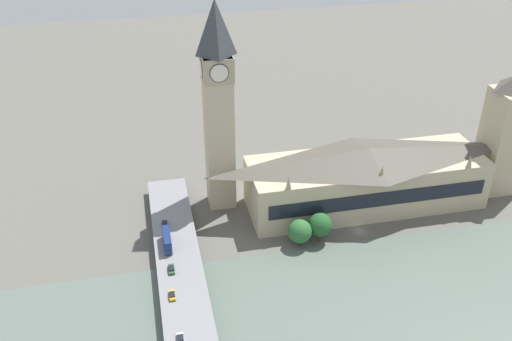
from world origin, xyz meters
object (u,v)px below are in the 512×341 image
object	(u,v)px
road_bridge	(189,329)
clock_tower	(218,104)
victoria_tower	(506,133)
car_northbound_mid	(171,269)
car_southbound_mid	(180,339)
car_northbound_tail	(165,224)
double_decker_bus_rear	(167,239)
car_northbound_lead	(172,295)
parliament_hall	(366,177)

from	to	relation	value
road_bridge	clock_tower	bearing A→B (deg)	-16.76
victoria_tower	car_northbound_mid	xyz separation A→B (m)	(-29.98, 134.36, -19.08)
road_bridge	car_southbound_mid	world-z (taller)	car_southbound_mid
road_bridge	car_northbound_tail	size ratio (longest dim) A/B	40.48
road_bridge	victoria_tower	bearing A→B (deg)	-67.19
car_northbound_tail	car_northbound_mid	bearing A→B (deg)	-179.60
victoria_tower	car_northbound_tail	bearing A→B (deg)	92.05
victoria_tower	car_northbound_tail	size ratio (longest dim) A/B	13.28
double_decker_bus_rear	car_northbound_mid	distance (m)	13.25
clock_tower	car_northbound_lead	size ratio (longest dim) A/B	18.07
parliament_hall	car_northbound_lead	world-z (taller)	parliament_hall
parliament_hall	car_northbound_tail	world-z (taller)	parliament_hall
parliament_hall	victoria_tower	size ratio (longest dim) A/B	1.70
clock_tower	victoria_tower	world-z (taller)	clock_tower
car_northbound_mid	car_southbound_mid	world-z (taller)	car_northbound_mid
parliament_hall	clock_tower	distance (m)	63.41
car_northbound_mid	car_northbound_lead	bearing A→B (deg)	175.94
car_northbound_mid	clock_tower	bearing A→B (deg)	-28.58
parliament_hall	road_bridge	size ratio (longest dim) A/B	0.56
parliament_hall	double_decker_bus_rear	xyz separation A→B (m)	(-16.82, 77.82, -4.64)
parliament_hall	clock_tower	bearing A→B (deg)	76.90
parliament_hall	car_northbound_mid	bearing A→B (deg)	111.08
victoria_tower	car_northbound_lead	size ratio (longest dim) A/B	12.10
double_decker_bus_rear	car_northbound_tail	distance (m)	12.24
double_decker_bus_rear	car_southbound_mid	xyz separation A→B (m)	(-42.91, -0.04, -2.06)
parliament_hall	double_decker_bus_rear	distance (m)	79.75
car_northbound_lead	car_northbound_mid	xyz separation A→B (m)	(12.05, -0.85, 0.04)
double_decker_bus_rear	car_northbound_mid	bearing A→B (deg)	-179.13
parliament_hall	victoria_tower	xyz separation A→B (m)	(0.06, -56.74, 12.43)
parliament_hall	victoria_tower	distance (m)	58.09
double_decker_bus_rear	car_northbound_tail	size ratio (longest dim) A/B	2.78
car_northbound_lead	car_northbound_tail	xyz separation A→B (m)	(37.22, -0.68, 0.03)
parliament_hall	car_southbound_mid	xyz separation A→B (m)	(-59.73, 77.78, -6.70)
double_decker_bus_rear	road_bridge	bearing A→B (deg)	-175.64
car_northbound_mid	car_northbound_tail	size ratio (longest dim) A/B	1.17
car_northbound_tail	car_southbound_mid	bearing A→B (deg)	-179.99
victoria_tower	double_decker_bus_rear	distance (m)	136.68
double_decker_bus_rear	car_southbound_mid	size ratio (longest dim) A/B	2.62
parliament_hall	car_northbound_mid	size ratio (longest dim) A/B	19.21
victoria_tower	road_bridge	world-z (taller)	victoria_tower
car_northbound_mid	car_northbound_tail	world-z (taller)	car_northbound_tail
double_decker_bus_rear	car_northbound_mid	size ratio (longest dim) A/B	2.36
clock_tower	car_southbound_mid	world-z (taller)	clock_tower
victoria_tower	car_northbound_lead	xyz separation A→B (m)	(-42.03, 135.21, -19.12)
road_bridge	car_northbound_tail	world-z (taller)	car_northbound_tail
double_decker_bus_rear	car_northbound_tail	xyz separation A→B (m)	(12.07, -0.02, -2.03)
clock_tower	car_northbound_lead	distance (m)	70.06
parliament_hall	car_southbound_mid	bearing A→B (deg)	127.52
parliament_hall	victoria_tower	bearing A→B (deg)	-89.94
double_decker_bus_rear	car_northbound_lead	distance (m)	25.24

